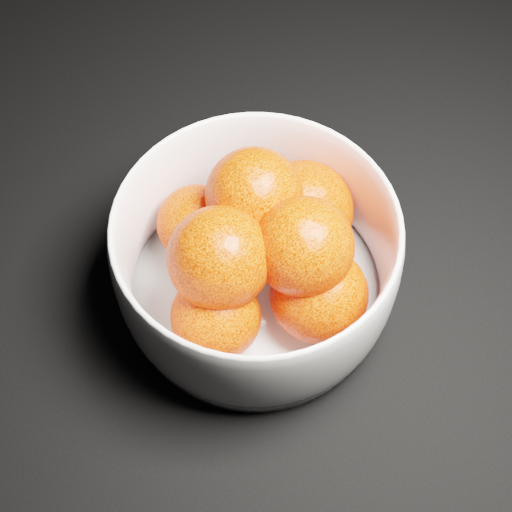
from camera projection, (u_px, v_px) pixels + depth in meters
bowl at (256, 260)px, 0.51m from camera, size 0.20×0.20×0.10m
orange_pile at (266, 246)px, 0.50m from camera, size 0.17×0.16×0.11m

